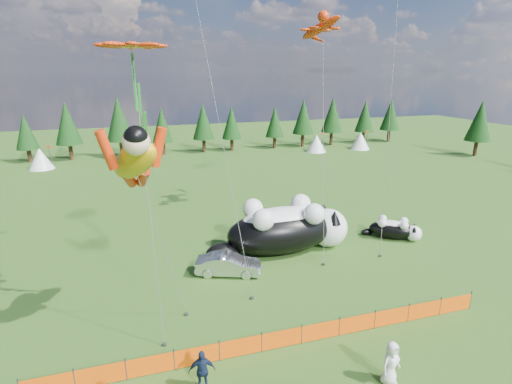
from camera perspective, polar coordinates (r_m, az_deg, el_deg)
The scene contains 12 objects.
ground at distance 22.61m, azimuth 0.90°, elevation -16.85°, with size 160.00×160.00×0.00m, color #143409.
safety_fence at distance 20.01m, azimuth 3.72°, elevation -20.20°, with size 22.06×0.06×1.10m.
tree_line at distance 63.71m, azimuth -11.75°, elevation 8.89°, with size 90.00×4.00×8.00m, color black, non-canonical shape.
festival_tents at distance 61.28m, azimuth -0.79°, elevation 6.47°, with size 50.00×3.20×2.80m, color white, non-canonical shape.
cat_large at distance 28.72m, azimuth 4.52°, elevation -5.08°, with size 10.63×3.84×3.84m.
cat_small at distance 32.93m, azimuth 19.19°, elevation -5.01°, with size 3.96×3.32×1.65m.
car at distance 25.99m, azimuth -3.96°, elevation -10.30°, with size 1.45×4.17×1.37m, color silver.
spectator_c at distance 17.83m, azimuth -7.74°, elevation -24.00°, with size 1.09×0.56×1.87m, color #15203A.
spectator_e at distance 18.82m, azimuth 18.71°, elevation -22.14°, with size 0.95×0.62×1.95m, color white.
superhero_kite at distance 18.43m, azimuth -16.98°, elevation 4.24°, with size 5.46×5.65×10.86m.
gecko_kite at distance 35.29m, azimuth 9.20°, elevation 22.16°, with size 6.26×13.21×18.93m.
flower_kite at distance 18.88m, azimuth -17.33°, elevation 18.82°, with size 3.27×3.95×13.82m.
Camera 1 is at (-5.82, -17.86, 12.59)m, focal length 28.00 mm.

